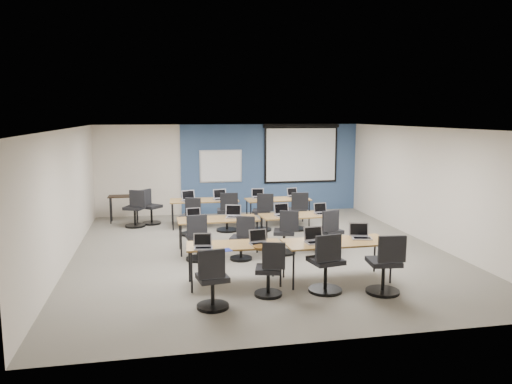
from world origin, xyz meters
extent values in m
cube|color=#6B6354|center=(0.00, 0.00, 0.00)|extent=(8.00, 9.00, 0.02)
cube|color=white|center=(0.00, 0.00, 2.70)|extent=(8.00, 9.00, 0.02)
cube|color=beige|center=(0.00, 4.50, 1.35)|extent=(8.00, 0.04, 2.70)
cube|color=beige|center=(0.00, -4.50, 1.35)|extent=(8.00, 0.04, 2.70)
cube|color=beige|center=(-4.00, 0.00, 1.35)|extent=(0.04, 9.00, 2.70)
cube|color=beige|center=(4.00, 0.00, 1.35)|extent=(0.04, 9.00, 2.70)
cube|color=#3D5977|center=(1.25, 4.47, 1.35)|extent=(5.50, 0.04, 2.70)
cube|color=silver|center=(-0.30, 4.43, 1.45)|extent=(1.28, 0.02, 0.98)
cube|color=white|center=(-0.30, 4.42, 1.45)|extent=(1.20, 0.02, 0.90)
cube|color=black|center=(2.20, 4.41, 1.80)|extent=(2.32, 0.03, 1.82)
cube|color=white|center=(2.20, 4.40, 1.76)|extent=(2.20, 0.02, 1.62)
cylinder|color=black|center=(2.20, 4.40, 2.64)|extent=(2.40, 0.10, 0.10)
cube|color=olive|center=(-0.89, -2.03, 0.71)|extent=(1.66, 0.69, 0.03)
cylinder|color=black|center=(-1.66, -2.31, 0.35)|extent=(0.04, 0.04, 0.70)
cylinder|color=black|center=(-0.12, -2.31, 0.35)|extent=(0.04, 0.04, 0.70)
cylinder|color=black|center=(-1.66, -1.74, 0.35)|extent=(0.04, 0.04, 0.70)
cylinder|color=black|center=(-0.12, -1.74, 0.35)|extent=(0.04, 0.04, 0.70)
cube|color=brown|center=(0.96, -2.17, 0.71)|extent=(1.92, 0.80, 0.03)
cylinder|color=black|center=(0.06, -2.51, 0.35)|extent=(0.04, 0.04, 0.70)
cylinder|color=black|center=(1.86, -2.51, 0.35)|extent=(0.04, 0.04, 0.70)
cylinder|color=black|center=(0.06, -1.83, 0.35)|extent=(0.04, 0.04, 0.70)
cylinder|color=black|center=(1.86, -1.83, 0.35)|extent=(0.04, 0.04, 0.70)
cube|color=#A86B36|center=(-0.91, 0.22, 0.71)|extent=(1.76, 0.73, 0.03)
cylinder|color=black|center=(-1.73, -0.09, 0.35)|extent=(0.04, 0.04, 0.70)
cylinder|color=black|center=(-0.09, -0.09, 0.35)|extent=(0.04, 0.04, 0.70)
cylinder|color=black|center=(-1.73, 0.53, 0.35)|extent=(0.04, 0.04, 0.70)
cylinder|color=black|center=(-0.09, 0.53, 0.35)|extent=(0.04, 0.04, 0.70)
cube|color=#A1722E|center=(0.94, 0.29, 0.71)|extent=(1.70, 0.71, 0.03)
cylinder|color=black|center=(0.14, 0.00, 0.35)|extent=(0.04, 0.04, 0.70)
cylinder|color=black|center=(1.73, 0.00, 0.35)|extent=(0.04, 0.04, 0.70)
cylinder|color=black|center=(0.14, 0.59, 0.35)|extent=(0.04, 0.04, 0.70)
cylinder|color=black|center=(1.73, 0.59, 0.35)|extent=(0.04, 0.04, 0.70)
cube|color=brown|center=(-0.97, 2.75, 0.71)|extent=(1.82, 0.76, 0.03)
cylinder|color=black|center=(-1.82, 2.43, 0.35)|extent=(0.04, 0.04, 0.70)
cylinder|color=black|center=(-0.12, 2.43, 0.35)|extent=(0.04, 0.04, 0.70)
cylinder|color=black|center=(-1.82, 3.06, 0.35)|extent=(0.04, 0.04, 0.70)
cylinder|color=black|center=(-0.12, 3.06, 0.35)|extent=(0.04, 0.04, 0.70)
cube|color=brown|center=(1.00, 2.51, 0.71)|extent=(1.72, 0.72, 0.03)
cylinder|color=black|center=(0.20, 2.21, 0.35)|extent=(0.04, 0.04, 0.70)
cylinder|color=black|center=(1.81, 2.21, 0.35)|extent=(0.04, 0.04, 0.70)
cylinder|color=black|center=(0.20, 2.80, 0.35)|extent=(0.04, 0.04, 0.70)
cylinder|color=black|center=(1.81, 2.80, 0.35)|extent=(0.04, 0.04, 0.70)
cube|color=silver|center=(-1.45, -2.21, 0.74)|extent=(0.31, 0.23, 0.02)
cube|color=black|center=(-1.45, -2.23, 0.75)|extent=(0.27, 0.13, 0.00)
cube|color=silver|center=(-1.45, -2.08, 0.86)|extent=(0.31, 0.06, 0.22)
cube|color=black|center=(-1.45, -2.09, 0.86)|extent=(0.28, 0.04, 0.18)
ellipsoid|color=white|center=(-1.16, -2.38, 0.74)|extent=(0.06, 0.09, 0.03)
cylinder|color=black|center=(-1.39, -3.04, 0.03)|extent=(0.51, 0.51, 0.05)
cylinder|color=black|center=(-1.39, -3.04, 0.22)|extent=(0.06, 0.06, 0.45)
cube|color=black|center=(-1.39, -3.04, 0.49)|extent=(0.45, 0.45, 0.08)
cube|color=black|center=(-1.42, -3.24, 0.77)|extent=(0.41, 0.06, 0.44)
cube|color=silver|center=(-0.46, -2.12, 0.74)|extent=(0.32, 0.23, 0.02)
cube|color=black|center=(-0.46, -2.14, 0.75)|extent=(0.27, 0.14, 0.00)
cube|color=silver|center=(-0.46, -2.00, 0.86)|extent=(0.32, 0.06, 0.22)
cube|color=black|center=(-0.46, -2.00, 0.86)|extent=(0.28, 0.04, 0.18)
ellipsoid|color=white|center=(-0.29, -2.36, 0.74)|extent=(0.07, 0.11, 0.04)
cylinder|color=black|center=(-0.42, -2.68, 0.03)|extent=(0.46, 0.46, 0.05)
cylinder|color=black|center=(-0.42, -2.68, 0.21)|extent=(0.06, 0.06, 0.41)
cube|color=black|center=(-0.42, -2.68, 0.45)|extent=(0.41, 0.41, 0.08)
cube|color=black|center=(-0.37, -2.86, 0.73)|extent=(0.37, 0.06, 0.44)
cube|color=#B6B6C0|center=(0.55, -2.22, 0.74)|extent=(0.36, 0.26, 0.02)
cube|color=black|center=(0.55, -2.24, 0.75)|extent=(0.30, 0.15, 0.00)
cube|color=#B6B6C0|center=(0.55, -2.08, 0.88)|extent=(0.36, 0.07, 0.25)
cube|color=black|center=(0.55, -2.09, 0.88)|extent=(0.31, 0.05, 0.20)
ellipsoid|color=white|center=(0.83, -2.38, 0.74)|extent=(0.08, 0.11, 0.04)
cylinder|color=black|center=(0.58, -2.69, 0.03)|extent=(0.57, 0.57, 0.05)
cylinder|color=black|center=(0.58, -2.69, 0.25)|extent=(0.06, 0.06, 0.51)
cube|color=black|center=(0.58, -2.69, 0.55)|extent=(0.51, 0.51, 0.08)
cube|color=black|center=(0.53, -2.92, 0.83)|extent=(0.46, 0.06, 0.44)
cube|color=#A2A2AB|center=(1.47, -2.09, 0.74)|extent=(0.36, 0.26, 0.02)
cube|color=black|center=(1.47, -2.11, 0.75)|extent=(0.30, 0.15, 0.00)
cube|color=#A2A2AB|center=(1.47, -1.95, 0.88)|extent=(0.36, 0.07, 0.25)
cube|color=black|center=(1.47, -1.95, 0.88)|extent=(0.31, 0.05, 0.20)
ellipsoid|color=white|center=(1.75, -2.33, 0.74)|extent=(0.09, 0.11, 0.03)
cylinder|color=black|center=(1.51, -2.94, 0.03)|extent=(0.57, 0.57, 0.05)
cylinder|color=black|center=(1.51, -2.94, 0.25)|extent=(0.06, 0.06, 0.50)
cube|color=black|center=(1.51, -2.94, 0.54)|extent=(0.50, 0.50, 0.08)
cube|color=black|center=(1.53, -3.17, 0.82)|extent=(0.46, 0.06, 0.44)
cube|color=#B3B2C0|center=(-1.43, 0.21, 0.74)|extent=(0.31, 0.23, 0.02)
cube|color=black|center=(-1.43, 0.19, 0.75)|extent=(0.27, 0.13, 0.00)
cube|color=#B3B2C0|center=(-1.43, 0.34, 0.86)|extent=(0.31, 0.06, 0.22)
cube|color=black|center=(-1.43, 0.33, 0.86)|extent=(0.28, 0.04, 0.18)
ellipsoid|color=white|center=(-1.21, 0.06, 0.74)|extent=(0.08, 0.10, 0.03)
cylinder|color=black|center=(-1.40, -0.39, 0.03)|extent=(0.51, 0.51, 0.05)
cylinder|color=black|center=(-1.40, -0.39, 0.23)|extent=(0.06, 0.06, 0.45)
cube|color=black|center=(-1.40, -0.39, 0.49)|extent=(0.45, 0.45, 0.08)
cube|color=black|center=(-1.43, -0.59, 0.77)|extent=(0.41, 0.06, 0.44)
cube|color=#B8B9C7|center=(-0.53, 0.26, 0.74)|extent=(0.35, 0.26, 0.02)
cube|color=black|center=(-0.53, 0.24, 0.75)|extent=(0.30, 0.15, 0.00)
cube|color=#B8B9C7|center=(-0.53, 0.39, 0.87)|extent=(0.35, 0.06, 0.24)
cube|color=black|center=(-0.53, 0.39, 0.87)|extent=(0.31, 0.05, 0.20)
ellipsoid|color=white|center=(-0.40, 0.07, 0.74)|extent=(0.08, 0.11, 0.04)
cylinder|color=black|center=(-0.52, -0.54, 0.03)|extent=(0.46, 0.46, 0.05)
cylinder|color=black|center=(-0.52, -0.54, 0.21)|extent=(0.06, 0.06, 0.41)
cube|color=black|center=(-0.52, -0.54, 0.45)|extent=(0.41, 0.41, 0.08)
cube|color=black|center=(-0.45, -0.71, 0.73)|extent=(0.37, 0.06, 0.44)
cube|color=#ABABB1|center=(0.57, 0.22, 0.74)|extent=(0.35, 0.26, 0.02)
cube|color=black|center=(0.57, 0.20, 0.75)|extent=(0.30, 0.15, 0.00)
cube|color=#ABABB1|center=(0.57, 0.36, 0.88)|extent=(0.35, 0.07, 0.24)
cube|color=black|center=(0.57, 0.35, 0.88)|extent=(0.31, 0.05, 0.20)
ellipsoid|color=white|center=(0.77, 0.03, 0.74)|extent=(0.09, 0.11, 0.04)
cylinder|color=black|center=(0.47, -0.27, 0.03)|extent=(0.50, 0.50, 0.05)
cylinder|color=black|center=(0.47, -0.27, 0.22)|extent=(0.06, 0.06, 0.44)
cube|color=black|center=(0.47, -0.27, 0.48)|extent=(0.44, 0.44, 0.08)
cube|color=black|center=(0.53, -0.47, 0.76)|extent=(0.40, 0.06, 0.44)
cube|color=#ADADB2|center=(1.50, 0.26, 0.74)|extent=(0.32, 0.23, 0.02)
cube|color=black|center=(1.50, 0.24, 0.75)|extent=(0.27, 0.13, 0.00)
cube|color=#ADADB2|center=(1.50, 0.38, 0.86)|extent=(0.32, 0.06, 0.22)
cube|color=black|center=(1.50, 0.38, 0.86)|extent=(0.28, 0.04, 0.18)
ellipsoid|color=white|center=(1.63, 0.15, 0.74)|extent=(0.08, 0.10, 0.03)
cylinder|color=black|center=(1.46, -0.41, 0.03)|extent=(0.50, 0.50, 0.05)
cylinder|color=black|center=(1.46, -0.41, 0.22)|extent=(0.06, 0.06, 0.44)
cube|color=black|center=(1.46, -0.41, 0.48)|extent=(0.44, 0.44, 0.08)
cube|color=black|center=(1.40, -0.60, 0.76)|extent=(0.40, 0.06, 0.44)
cube|color=silver|center=(-1.39, 2.58, 0.74)|extent=(0.36, 0.26, 0.02)
cube|color=black|center=(-1.39, 2.56, 0.75)|extent=(0.31, 0.15, 0.00)
cube|color=silver|center=(-1.39, 2.73, 0.88)|extent=(0.36, 0.07, 0.25)
cube|color=black|center=(-1.39, 2.72, 0.88)|extent=(0.32, 0.05, 0.20)
ellipsoid|color=white|center=(-1.32, 2.47, 0.74)|extent=(0.06, 0.10, 0.03)
cylinder|color=black|center=(-1.42, 1.85, 0.03)|extent=(0.48, 0.48, 0.05)
cylinder|color=black|center=(-1.42, 1.85, 0.21)|extent=(0.06, 0.06, 0.43)
cube|color=black|center=(-1.42, 1.85, 0.47)|extent=(0.43, 0.43, 0.08)
cube|color=black|center=(-1.35, 1.67, 0.75)|extent=(0.39, 0.06, 0.44)
cube|color=#ADADB6|center=(-0.55, 2.63, 0.74)|extent=(0.36, 0.26, 0.02)
cube|color=black|center=(-0.55, 2.61, 0.75)|extent=(0.31, 0.15, 0.00)
cube|color=#ADADB6|center=(-0.55, 2.77, 0.88)|extent=(0.36, 0.07, 0.25)
cube|color=black|center=(-0.55, 2.76, 0.88)|extent=(0.32, 0.05, 0.20)
ellipsoid|color=white|center=(-0.29, 2.51, 0.74)|extent=(0.07, 0.10, 0.03)
cylinder|color=black|center=(-0.45, 2.09, 0.03)|extent=(0.56, 0.56, 0.05)
cylinder|color=black|center=(-0.45, 2.09, 0.25)|extent=(0.06, 0.06, 0.49)
cube|color=black|center=(-0.45, 2.09, 0.53)|extent=(0.49, 0.49, 0.08)
cube|color=black|center=(-0.42, 1.87, 0.81)|extent=(0.45, 0.06, 0.44)
cube|color=silver|center=(0.51, 2.70, 0.74)|extent=(0.33, 0.24, 0.02)
cube|color=black|center=(0.51, 2.68, 0.75)|extent=(0.28, 0.14, 0.00)
cube|color=silver|center=(0.51, 2.83, 0.87)|extent=(0.33, 0.06, 0.23)
cube|color=black|center=(0.51, 2.82, 0.87)|extent=(0.29, 0.04, 0.19)
ellipsoid|color=white|center=(0.67, 2.56, 0.74)|extent=(0.08, 0.10, 0.03)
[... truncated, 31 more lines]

